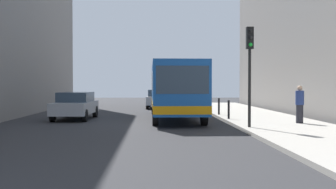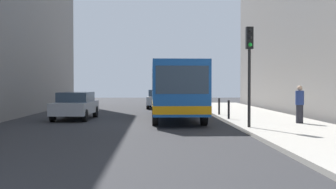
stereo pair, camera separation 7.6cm
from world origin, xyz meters
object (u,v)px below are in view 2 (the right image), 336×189
car_behind_bus (159,98)px  pedestrian_near_signal (300,104)px  car_beside_bus (76,105)px  bollard_mid (219,106)px  bollard_near (229,110)px  bus (175,88)px  traffic_light (249,57)px

car_behind_bus → pedestrian_near_signal: (6.16, -14.65, 0.21)m
car_beside_bus → bollard_mid: bearing=-169.0°
car_beside_bus → pedestrian_near_signal: pedestrian_near_signal is taller
bollard_near → pedestrian_near_signal: 3.70m
bollard_mid → pedestrian_near_signal: pedestrian_near_signal is taller
bus → traffic_light: traffic_light is taller
bollard_near → car_behind_bus: bearing=105.4°
car_beside_bus → bollard_near: (8.08, -1.82, -0.16)m
car_behind_bus → bollard_near: 12.70m
car_behind_bus → pedestrian_near_signal: bearing=115.3°
car_beside_bus → bollard_near: bearing=169.4°
car_behind_bus → traffic_light: bearing=104.5°
bus → car_behind_bus: size_ratio=2.47×
bus → car_behind_bus: 10.09m
bollard_mid → pedestrian_near_signal: size_ratio=0.56×
traffic_light → pedestrian_near_signal: 3.75m
bollard_near → traffic_light: bearing=-88.6°
bollard_near → bus: bearing=139.8°
bus → car_beside_bus: bus is taller
car_beside_bus → pedestrian_near_signal: (10.87, -4.23, 0.21)m
traffic_light → bollard_near: (-0.10, 4.08, -2.38)m
bollard_near → bollard_mid: size_ratio=1.00×
car_beside_bus → car_behind_bus: bearing=-112.2°
car_behind_bus → bollard_near: size_ratio=4.71×
traffic_light → pedestrian_near_signal: bearing=31.9°
bus → car_behind_bus: bearing=-86.1°
bus → traffic_light: 6.99m
bus → bollard_mid: (2.64, 0.86, -1.10)m
car_beside_bus → pedestrian_near_signal: 11.66m
bollard_mid → car_beside_bus: bearing=-171.1°
pedestrian_near_signal → bollard_near: bearing=67.4°
bus → traffic_light: bearing=113.1°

